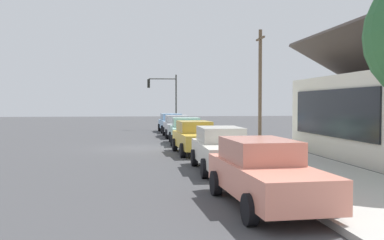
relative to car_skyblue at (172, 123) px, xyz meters
name	(u,v)px	position (x,y,z in m)	size (l,w,h in m)	color
ground_plane	(141,148)	(13.56, -2.83, -0.82)	(120.00, 120.00, 0.00)	#424244
sidewalk_curb	(240,146)	(13.56, 2.77, -0.74)	(60.00, 4.20, 0.16)	#B2AFA8
car_skyblue	(172,123)	(0.00, 0.00, 0.00)	(4.85, 2.20, 1.59)	#8CB7E0
car_silver	(177,126)	(5.58, -0.03, 0.00)	(4.78, 2.01, 1.59)	silver
car_seafoam	(186,130)	(11.17, -0.02, 0.00)	(4.59, 2.20, 1.59)	#9ED1BC
car_mustard	(195,137)	(16.50, -0.20, 0.00)	(4.56, 2.08, 1.59)	gold
car_ivory	(222,149)	(22.12, 0.00, 0.00)	(4.69, 1.99, 1.59)	silver
car_coral	(264,172)	(27.71, -0.08, 0.00)	(4.92, 2.11, 1.59)	#EA8C75
traffic_light_main	(165,93)	(-3.87, -0.29, 2.67)	(0.37, 2.79, 5.20)	#383833
utility_pole_wooden	(260,82)	(8.62, 5.37, 3.11)	(1.80, 0.24, 7.50)	brown
fire_hydrant_red	(193,129)	(4.10, 1.37, -0.32)	(0.22, 0.22, 0.71)	red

